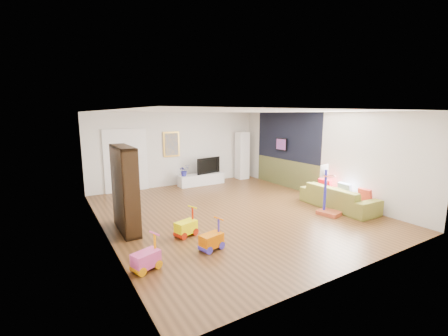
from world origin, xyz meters
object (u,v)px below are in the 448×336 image
sofa (338,197)px  media_console (201,179)px  bookshelf (125,189)px  basketball_hoop (331,190)px

sofa → media_console: bearing=25.2°
media_console → bookshelf: (-3.51, -3.16, 0.76)m
sofa → bookshelf: bearing=77.1°
media_console → basketball_hoop: bearing=-74.4°
media_console → basketball_hoop: basketball_hoop is taller
media_console → bookshelf: bearing=-137.9°
basketball_hoop → bookshelf: bearing=147.7°
media_console → basketball_hoop: size_ratio=1.33×
sofa → basketball_hoop: basketball_hoop is taller
basketball_hoop → media_console: bearing=92.2°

